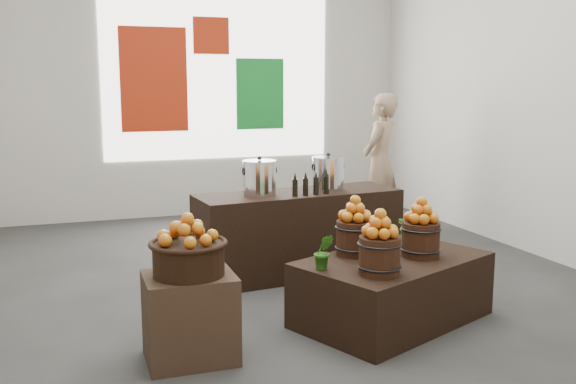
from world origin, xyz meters
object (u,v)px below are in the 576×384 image
object	(u,v)px
crate	(190,317)
wicker_basket	(189,259)
stock_pot_left	(260,179)
counter	(299,233)
display_table	(392,289)
shopper	(380,162)
stock_pot_center	(328,174)

from	to	relation	value
crate	wicker_basket	world-z (taller)	wicker_basket
stock_pot_left	crate	bearing A→B (deg)	-121.60
wicker_basket	counter	size ratio (longest dim) A/B	0.24
display_table	shopper	world-z (taller)	shopper
counter	stock_pot_left	world-z (taller)	stock_pot_left
counter	shopper	xyz separation A→B (m)	(1.66, 1.52, 0.46)
stock_pot_center	stock_pot_left	bearing A→B (deg)	-174.56
display_table	stock_pot_left	bearing A→B (deg)	92.40
display_table	stock_pot_center	distance (m)	1.62
stock_pot_left	wicker_basket	bearing A→B (deg)	-121.60
shopper	stock_pot_left	bearing A→B (deg)	-5.00
counter	stock_pot_center	xyz separation A→B (m)	(0.32, 0.03, 0.56)
display_table	stock_pot_left	distance (m)	1.69
crate	display_table	size ratio (longest dim) A/B	0.40
stock_pot_center	shopper	world-z (taller)	shopper
display_table	shopper	xyz separation A→B (m)	(1.41, 2.95, 0.61)
crate	display_table	distance (m)	1.64
stock_pot_left	stock_pot_center	bearing A→B (deg)	5.44
stock_pot_center	wicker_basket	bearing A→B (deg)	-135.76
shopper	stock_pot_center	bearing A→B (deg)	5.89
wicker_basket	stock_pot_center	bearing A→B (deg)	44.24
crate	counter	size ratio (longest dim) A/B	0.30
wicker_basket	crate	bearing A→B (deg)	0.00
counter	crate	bearing A→B (deg)	-135.84
counter	stock_pot_left	bearing A→B (deg)	-180.00
wicker_basket	shopper	xyz separation A→B (m)	(3.04, 3.14, 0.17)
display_table	stock_pot_left	xyz separation A→B (m)	(-0.66, 1.39, 0.71)
wicker_basket	counter	bearing A→B (deg)	49.60
stock_pot_left	stock_pot_center	distance (m)	0.72
stock_pot_center	shopper	distance (m)	2.01
display_table	counter	world-z (taller)	counter
display_table	stock_pot_center	xyz separation A→B (m)	(0.06, 1.46, 0.71)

